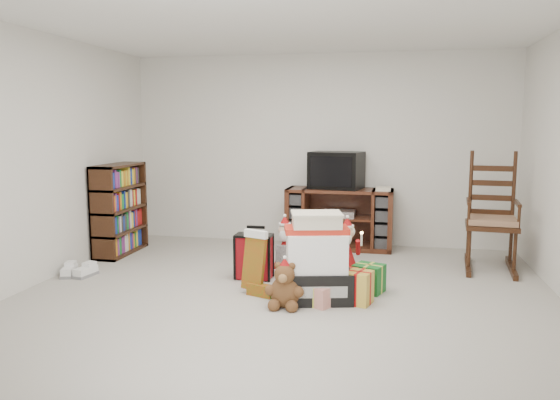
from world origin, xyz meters
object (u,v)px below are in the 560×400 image
(rocking_chair, at_px, (490,227))
(sneaker_pair, at_px, (78,271))
(bookshelf, at_px, (120,211))
(gift_cluster, at_px, (351,287))
(red_suitcase, at_px, (254,256))
(tv_stand, at_px, (339,218))
(santa_figurine, at_px, (347,254))
(teddy_bear, at_px, (285,288))
(mrs_claus_figurine, at_px, (285,250))
(gift_pile, at_px, (316,263))
(crt_television, at_px, (336,170))

(rocking_chair, bearing_deg, sneaker_pair, -158.17)
(bookshelf, height_order, gift_cluster, bookshelf)
(red_suitcase, bearing_deg, gift_cluster, -25.28)
(tv_stand, xyz_separation_m, rocking_chair, (1.73, -0.65, 0.07))
(bookshelf, relative_size, santa_figurine, 1.72)
(rocking_chair, xyz_separation_m, gift_cluster, (-1.42, -1.45, -0.34))
(teddy_bear, height_order, mrs_claus_figurine, mrs_claus_figurine)
(tv_stand, xyz_separation_m, gift_cluster, (0.30, -2.09, -0.27))
(bookshelf, xyz_separation_m, santa_figurine, (2.83, -0.55, -0.29))
(rocking_chair, xyz_separation_m, red_suitcase, (-2.46, -0.96, -0.22))
(bookshelf, relative_size, gift_cluster, 1.41)
(tv_stand, bearing_deg, gift_pile, -89.06)
(gift_cluster, relative_size, crt_television, 1.09)
(rocking_chair, relative_size, gift_pile, 1.71)
(sneaker_pair, distance_m, crt_television, 3.31)
(bookshelf, height_order, red_suitcase, bookshelf)
(bookshelf, xyz_separation_m, teddy_bear, (2.38, -1.59, -0.36))
(red_suitcase, distance_m, teddy_bear, 0.94)
(gift_pile, relative_size, gift_cluster, 1.00)
(mrs_claus_figurine, bearing_deg, gift_pile, -62.78)
(bookshelf, relative_size, rocking_chair, 0.82)
(tv_stand, relative_size, crt_television, 1.88)
(gift_pile, distance_m, red_suitcase, 0.91)
(bookshelf, bearing_deg, tv_stand, 17.26)
(red_suitcase, xyz_separation_m, santa_figurine, (0.93, 0.24, 0.01))
(tv_stand, height_order, teddy_bear, tv_stand)
(gift_cluster, xyz_separation_m, crt_television, (-0.35, 2.13, 0.89))
(teddy_bear, height_order, santa_figurine, santa_figurine)
(rocking_chair, distance_m, mrs_claus_figurine, 2.29)
(red_suitcase, bearing_deg, teddy_bear, -58.93)
(crt_television, bearing_deg, gift_cluster, -67.95)
(santa_figurine, height_order, mrs_claus_figurine, santa_figurine)
(bookshelf, bearing_deg, santa_figurine, -10.97)
(santa_figurine, bearing_deg, rocking_chair, 25.30)
(gift_pile, height_order, crt_television, crt_television)
(santa_figurine, distance_m, sneaker_pair, 2.84)
(red_suitcase, distance_m, sneaker_pair, 1.88)
(mrs_claus_figurine, relative_size, crt_television, 0.85)
(red_suitcase, bearing_deg, sneaker_pair, -171.59)
(tv_stand, distance_m, teddy_bear, 2.43)
(tv_stand, distance_m, bookshelf, 2.75)
(rocking_chair, xyz_separation_m, mrs_claus_figurine, (-2.20, -0.60, -0.22))
(mrs_claus_figurine, bearing_deg, crt_television, 71.68)
(rocking_chair, height_order, santa_figurine, rocking_chair)
(teddy_bear, bearing_deg, tv_stand, 84.12)
(gift_cluster, bearing_deg, rocking_chair, 45.47)
(bookshelf, bearing_deg, teddy_bear, -33.71)
(tv_stand, height_order, gift_cluster, tv_stand)
(gift_pile, bearing_deg, gift_cluster, -2.89)
(gift_pile, distance_m, gift_cluster, 0.39)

